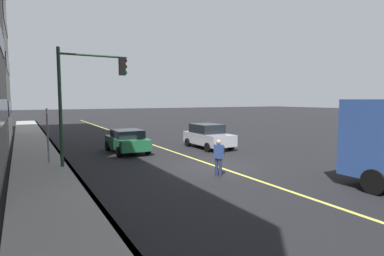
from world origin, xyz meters
name	(u,v)px	position (x,y,z in m)	size (l,w,h in m)	color
ground	(217,167)	(0.00, 0.00, 0.00)	(200.00, 200.00, 0.00)	black
sidewalk_slab	(47,186)	(0.00, 7.73, 0.07)	(80.00, 2.58, 0.15)	gray
curb_edge	(81,182)	(0.00, 6.52, 0.07)	(80.00, 0.16, 0.15)	slate
lane_stripe_center	(217,167)	(0.00, 0.00, 0.01)	(80.00, 0.16, 0.01)	#D8CC4C
car_silver	(208,136)	(5.38, -2.81, 0.84)	(4.10, 2.02, 1.65)	#A8AAB2
car_green	(127,141)	(6.27, 2.67, 0.76)	(4.04, 2.00, 1.46)	#1E6038
pedestrian_with_backpack	(219,155)	(-1.66, 1.02, 0.94)	(0.43, 0.43, 1.63)	#262D4C
traffic_light_mast	(87,87)	(3.08, 5.61, 3.93)	(0.28, 3.36, 5.79)	#1E3823
street_sign_post	(47,132)	(4.37, 7.34, 1.71)	(0.60, 0.08, 2.91)	slate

